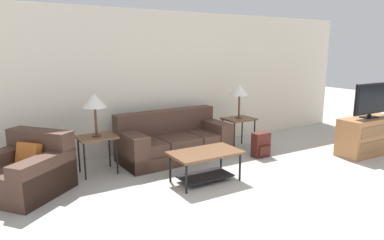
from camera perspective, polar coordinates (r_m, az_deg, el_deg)
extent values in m
plane|color=#B2ADA3|center=(4.07, 22.36, -17.07)|extent=(24.00, 24.00, 0.00)
cube|color=silver|center=(6.59, -3.93, 6.47)|extent=(9.01, 0.06, 2.60)
cube|color=#4C3328|center=(6.08, -2.83, -5.40)|extent=(1.98, 0.99, 0.22)
cube|color=#4C3328|center=(5.72, -8.34, -4.44)|extent=(0.67, 0.84, 0.20)
cube|color=#4C3328|center=(6.01, -2.75, -3.54)|extent=(0.67, 0.84, 0.20)
cube|color=#4C3328|center=(6.35, 2.27, -2.69)|extent=(0.67, 0.84, 0.20)
cube|color=#4C3328|center=(6.22, -4.37, -0.18)|extent=(1.95, 0.36, 0.40)
cube|color=#4C3328|center=(5.67, -10.10, -4.95)|extent=(0.32, 0.91, 0.58)
cube|color=#4C3328|center=(6.48, 3.48, -2.69)|extent=(0.32, 0.91, 0.58)
cube|color=#4C3328|center=(5.12, -26.25, -8.91)|extent=(1.37, 1.37, 0.40)
cube|color=#4C3328|center=(5.25, -23.91, -3.65)|extent=(0.82, 0.91, 0.40)
cube|color=#4C3328|center=(5.35, -29.02, -7.43)|extent=(0.91, 0.83, 0.56)
cube|color=#4C3328|center=(4.86, -23.35, -8.74)|extent=(0.91, 0.83, 0.56)
cube|color=orange|center=(5.11, -25.59, -5.35)|extent=(0.36, 0.38, 0.36)
cube|color=brown|center=(4.96, 2.24, -5.48)|extent=(1.02, 0.60, 0.04)
cylinder|color=black|center=(4.62, -0.93, -9.76)|extent=(0.03, 0.03, 0.42)
cylinder|color=black|center=(5.09, 8.00, -7.78)|extent=(0.03, 0.03, 0.42)
cylinder|color=black|center=(5.01, -3.66, -8.02)|extent=(0.03, 0.03, 0.42)
cylinder|color=black|center=(5.45, 4.87, -6.38)|extent=(0.03, 0.03, 0.42)
cube|color=black|center=(5.07, 2.21, -9.31)|extent=(0.77, 0.42, 0.02)
cube|color=brown|center=(5.44, -15.60, -2.75)|extent=(0.57, 0.46, 0.03)
cylinder|color=black|center=(5.29, -17.45, -6.63)|extent=(0.03, 0.03, 0.56)
cylinder|color=black|center=(5.41, -12.39, -5.94)|extent=(0.03, 0.03, 0.56)
cylinder|color=black|center=(5.64, -18.34, -5.54)|extent=(0.03, 0.03, 0.56)
cylinder|color=black|center=(5.76, -13.58, -4.93)|extent=(0.03, 0.03, 0.56)
cube|color=brown|center=(6.66, 7.80, 0.19)|extent=(0.57, 0.46, 0.03)
cylinder|color=black|center=(6.44, 7.05, -2.91)|extent=(0.03, 0.03, 0.56)
cylinder|color=black|center=(6.74, 10.35, -2.35)|extent=(0.03, 0.03, 0.56)
cylinder|color=black|center=(6.73, 5.10, -2.23)|extent=(0.03, 0.03, 0.56)
cylinder|color=black|center=(7.02, 8.35, -1.72)|extent=(0.03, 0.03, 0.56)
cylinder|color=#472D1E|center=(5.44, -15.61, -2.51)|extent=(0.14, 0.14, 0.02)
cylinder|color=#472D1E|center=(5.39, -15.74, -0.22)|extent=(0.04, 0.04, 0.43)
cone|color=white|center=(5.33, -15.93, 3.18)|extent=(0.35, 0.35, 0.22)
cylinder|color=#472D1E|center=(6.66, 7.80, 0.39)|extent=(0.14, 0.14, 0.02)
cylinder|color=#472D1E|center=(6.62, 7.86, 2.28)|extent=(0.04, 0.04, 0.43)
cone|color=white|center=(6.58, 7.94, 5.06)|extent=(0.35, 0.35, 0.22)
cube|color=#A87042|center=(7.06, 27.15, -2.35)|extent=(1.22, 0.46, 0.68)
cube|color=brown|center=(6.91, 28.91, -1.52)|extent=(1.08, 0.01, 0.19)
cube|color=brown|center=(6.97, 28.69, -3.71)|extent=(1.08, 0.01, 0.19)
cube|color=black|center=(6.99, 27.42, 0.44)|extent=(0.31, 0.20, 0.02)
cube|color=black|center=(6.99, 27.45, 0.73)|extent=(0.06, 0.04, 0.05)
cube|color=black|center=(6.94, 27.68, 3.17)|extent=(0.88, 0.05, 0.55)
cube|color=black|center=(6.93, 27.87, 3.14)|extent=(0.81, 0.01, 0.49)
cube|color=#4C1E19|center=(6.27, 11.40, -4.05)|extent=(0.32, 0.17, 0.44)
cube|color=#4C1E19|center=(6.22, 12.00, -5.05)|extent=(0.24, 0.05, 0.18)
cylinder|color=#4C1E19|center=(6.28, 10.17, -3.77)|extent=(0.02, 0.02, 0.33)
cylinder|color=#4C1E19|center=(6.40, 11.39, -3.54)|extent=(0.02, 0.02, 0.33)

